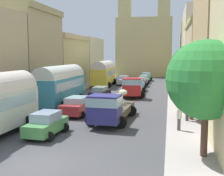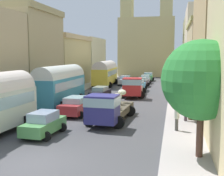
% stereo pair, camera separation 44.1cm
% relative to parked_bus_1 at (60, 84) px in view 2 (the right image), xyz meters
% --- Properties ---
extents(ground_plane, '(154.00, 154.00, 0.00)m').
position_rel_parked_bus_1_xyz_m(ground_plane, '(4.55, 12.22, -2.30)').
color(ground_plane, '#46464A').
extents(sidewalk_left, '(2.50, 70.00, 0.14)m').
position_rel_parked_bus_1_xyz_m(sidewalk_left, '(-2.70, 12.22, -2.23)').
color(sidewalk_left, '#AEAAA0').
rests_on(sidewalk_left, ground).
extents(sidewalk_right, '(2.50, 70.00, 0.14)m').
position_rel_parked_bus_1_xyz_m(sidewalk_right, '(11.80, 12.22, -2.23)').
color(sidewalk_right, '#AFA6A5').
rests_on(sidewalk_right, ground).
extents(building_left_2, '(5.18, 9.89, 10.96)m').
position_rel_parked_bus_1_xyz_m(building_left_2, '(-6.30, 6.32, 3.22)').
color(building_left_2, tan).
rests_on(building_left_2, ground).
extents(building_left_3, '(6.59, 13.25, 8.30)m').
position_rel_parked_bus_1_xyz_m(building_left_3, '(-6.94, 18.13, 1.89)').
color(building_left_3, tan).
rests_on(building_left_3, ground).
extents(building_left_4, '(4.88, 11.53, 8.54)m').
position_rel_parked_bus_1_xyz_m(building_left_4, '(-6.39, 30.94, 1.97)').
color(building_left_4, beige).
rests_on(building_left_4, ground).
extents(building_right_1, '(4.84, 13.22, 12.83)m').
position_rel_parked_bus_1_xyz_m(building_right_1, '(15.25, -0.43, 4.15)').
color(building_right_1, tan).
rests_on(building_right_1, ground).
extents(building_right_2, '(5.11, 13.73, 9.56)m').
position_rel_parked_bus_1_xyz_m(building_right_2, '(15.37, 13.90, 2.51)').
color(building_right_2, tan).
rests_on(building_right_2, ground).
extents(building_right_3, '(5.81, 11.00, 13.47)m').
position_rel_parked_bus_1_xyz_m(building_right_3, '(15.96, 26.74, 4.44)').
color(building_right_3, beige).
rests_on(building_right_3, ground).
extents(building_right_4, '(4.07, 14.71, 12.79)m').
position_rel_parked_bus_1_xyz_m(building_right_4, '(15.09, 40.23, 4.10)').
color(building_right_4, '#BDB785').
rests_on(building_right_4, ground).
extents(distant_church, '(13.05, 6.48, 22.90)m').
position_rel_parked_bus_1_xyz_m(distant_church, '(4.55, 43.18, 5.78)').
color(distant_church, tan).
rests_on(distant_church, ground).
extents(parked_bus_1, '(3.30, 8.56, 4.14)m').
position_rel_parked_bus_1_xyz_m(parked_bus_1, '(0.00, 0.00, 0.00)').
color(parked_bus_1, teal).
rests_on(parked_bus_1, ground).
extents(parked_bus_2, '(3.62, 9.87, 4.16)m').
position_rel_parked_bus_1_xyz_m(parked_bus_2, '(0.06, 19.37, -0.00)').
color(parked_bus_2, yellow).
rests_on(parked_bus_2, ground).
extents(cargo_truck_0, '(3.25, 7.26, 2.40)m').
position_rel_parked_bus_1_xyz_m(cargo_truck_0, '(6.34, -5.99, -1.06)').
color(cargo_truck_0, navy).
rests_on(cargo_truck_0, ground).
extents(cargo_truck_1, '(3.25, 6.83, 2.48)m').
position_rel_parked_bus_1_xyz_m(cargo_truck_1, '(6.29, 7.78, -1.01)').
color(cargo_truck_1, red).
rests_on(cargo_truck_1, ground).
extents(car_0, '(2.36, 4.16, 1.65)m').
position_rel_parked_bus_1_xyz_m(car_0, '(6.15, 13.97, -1.47)').
color(car_0, '#3D91C9').
rests_on(car_0, ground).
extents(car_1, '(2.29, 4.21, 1.52)m').
position_rel_parked_bus_1_xyz_m(car_1, '(6.15, 19.47, -1.53)').
color(car_1, '#2D1C23').
rests_on(car_1, ground).
extents(car_2, '(2.20, 3.84, 1.54)m').
position_rel_parked_bus_1_xyz_m(car_2, '(6.15, 24.97, -1.52)').
color(car_2, silver).
rests_on(car_2, ground).
extents(car_3, '(2.42, 4.25, 1.64)m').
position_rel_parked_bus_1_xyz_m(car_3, '(6.15, 30.47, -1.47)').
color(car_3, '#448E50').
rests_on(car_3, ground).
extents(car_4, '(2.27, 3.74, 1.56)m').
position_rel_parked_bus_1_xyz_m(car_4, '(2.97, -10.08, -1.52)').
color(car_4, '#529651').
rests_on(car_4, ground).
extents(car_5, '(2.46, 4.29, 1.58)m').
position_rel_parked_bus_1_xyz_m(car_5, '(2.88, -3.47, -1.49)').
color(car_5, '#B12E31').
rests_on(car_5, ground).
extents(car_6, '(2.29, 4.13, 1.52)m').
position_rel_parked_bus_1_xyz_m(car_6, '(2.84, 5.17, -1.52)').
color(car_6, '#201F2A').
rests_on(car_6, ground).
extents(car_7, '(2.29, 4.37, 1.59)m').
position_rel_parked_bus_1_xyz_m(car_7, '(2.92, 22.05, -1.50)').
color(car_7, silver).
rests_on(car_7, ground).
extents(pedestrian_0, '(0.46, 0.46, 1.76)m').
position_rel_parked_bus_1_xyz_m(pedestrian_0, '(11.35, 9.81, -1.29)').
color(pedestrian_0, '#49504C').
rests_on(pedestrian_0, ground).
extents(pedestrian_1, '(0.43, 0.43, 1.85)m').
position_rel_parked_bus_1_xyz_m(pedestrian_1, '(12.17, -2.77, -1.24)').
color(pedestrian_1, '#23214E').
rests_on(pedestrian_1, ground).
extents(pedestrian_2, '(0.46, 0.46, 1.81)m').
position_rel_parked_bus_1_xyz_m(pedestrian_2, '(11.38, -7.58, -1.25)').
color(pedestrian_2, '#4D4B44').
rests_on(pedestrian_2, ground).
extents(pedestrian_3, '(0.41, 0.41, 1.84)m').
position_rel_parked_bus_1_xyz_m(pedestrian_3, '(12.08, -4.53, -1.24)').
color(pedestrian_3, '#4A3C42').
rests_on(pedestrian_3, ground).
extents(pedestrian_4, '(0.53, 0.53, 1.72)m').
position_rel_parked_bus_1_xyz_m(pedestrian_4, '(12.57, 1.35, -1.32)').
color(pedestrian_4, '#4C484B').
rests_on(pedestrian_4, ground).
extents(roadside_tree_0, '(3.95, 3.95, 5.98)m').
position_rel_parked_bus_1_xyz_m(roadside_tree_0, '(12.45, -12.42, 1.69)').
color(roadside_tree_0, brown).
rests_on(roadside_tree_0, ground).
extents(roadside_tree_1, '(3.52, 3.52, 6.07)m').
position_rel_parked_bus_1_xyz_m(roadside_tree_1, '(12.45, -3.98, 1.99)').
color(roadside_tree_1, brown).
rests_on(roadside_tree_1, ground).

